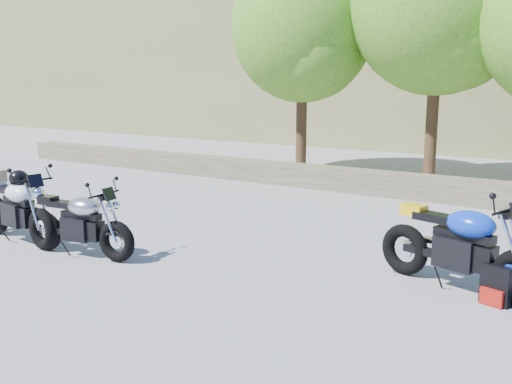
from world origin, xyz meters
TOP-DOWN VIEW (x-y plane):
  - ground at (0.00, 0.00)m, footprint 90.00×90.00m
  - stone_wall at (0.00, 5.50)m, footprint 22.00×0.55m
  - tree_decid_left at (-2.39, 7.14)m, footprint 3.67×3.67m
  - tree_decid_mid at (0.91, 7.54)m, footprint 4.08×4.08m
  - silver_bike at (-1.37, -1.00)m, footprint 1.84×0.58m
  - white_bike at (-2.76, -1.02)m, footprint 1.99×0.63m
  - blue_bike at (3.31, 0.54)m, footprint 2.05×0.80m
  - backpack at (3.78, 0.35)m, footprint 0.37×0.34m

SIDE VIEW (x-z plane):
  - ground at x=0.00m, z-range 0.00..0.00m
  - backpack at x=3.78m, z-range -0.01..0.43m
  - stone_wall at x=0.00m, z-range 0.00..0.50m
  - silver_bike at x=-1.37m, z-range -0.01..0.91m
  - blue_bike at x=3.31m, z-range -0.01..1.03m
  - white_bike at x=-2.76m, z-range -0.01..1.09m
  - tree_decid_left at x=-2.39m, z-range 0.83..6.44m
  - tree_decid_mid at x=0.91m, z-range 0.92..7.16m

